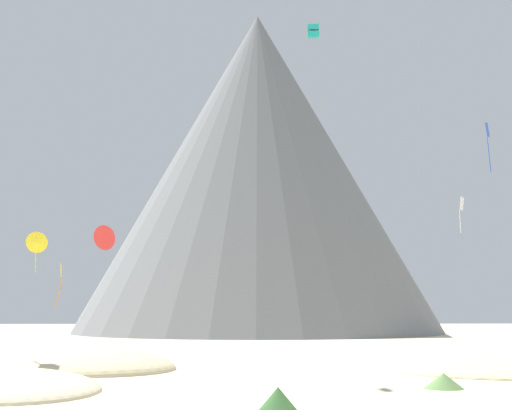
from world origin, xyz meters
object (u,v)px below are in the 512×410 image
at_px(bush_far_left, 444,381).
at_px(bush_low_patch, 278,399).
at_px(kite_white_mid, 462,206).
at_px(kite_teal_high, 313,31).
at_px(kite_yellow_low, 37,243).
at_px(kite_red_low, 105,237).
at_px(rock_massif, 258,180).
at_px(kite_gold_low, 61,274).
at_px(kite_blue_mid, 488,138).

distance_m(bush_far_left, bush_low_patch, 12.70).
bearing_deg(kite_white_mid, kite_teal_high, 162.87).
height_order(bush_far_left, kite_yellow_low, kite_yellow_low).
distance_m(bush_far_left, kite_yellow_low, 57.74).
distance_m(bush_low_patch, kite_red_low, 44.25).
bearing_deg(bush_low_patch, kite_red_low, 109.74).
relative_size(kite_white_mid, kite_yellow_low, 0.87).
distance_m(rock_massif, kite_gold_low, 74.50).
relative_size(rock_massif, kite_white_mid, 23.48).
bearing_deg(kite_gold_low, kite_blue_mid, -64.73).
xyz_separation_m(kite_white_mid, kite_teal_high, (-16.45, 2.56, 21.88)).
bearing_deg(bush_low_patch, bush_far_left, 40.89).
bearing_deg(kite_blue_mid, kite_red_low, -8.03).
bearing_deg(bush_low_patch, kite_teal_high, 80.79).
bearing_deg(bush_far_left, rock_massif, 93.36).
bearing_deg(kite_white_mid, kite_yellow_low, 165.34).
distance_m(kite_red_low, kite_yellow_low, 16.49).
bearing_deg(bush_low_patch, kite_gold_low, 115.46).
xyz_separation_m(rock_massif, kite_blue_mid, (19.65, -70.12, -8.88)).
distance_m(bush_low_patch, kite_blue_mid, 47.59).
height_order(bush_low_patch, kite_yellow_low, kite_yellow_low).
bearing_deg(rock_massif, kite_teal_high, -85.61).
bearing_deg(kite_gold_low, kite_teal_high, -37.34).
height_order(bush_low_patch, kite_gold_low, kite_gold_low).
bearing_deg(kite_yellow_low, kite_teal_high, -10.23).
height_order(kite_white_mid, kite_blue_mid, kite_blue_mid).
xyz_separation_m(rock_massif, kite_gold_low, (-22.18, -67.57, -22.19)).
distance_m(kite_white_mid, kite_red_low, 40.00).
bearing_deg(kite_gold_low, bush_far_left, -108.45).
height_order(bush_far_left, kite_white_mid, kite_white_mid).
distance_m(kite_teal_high, kite_gold_low, 41.82).
distance_m(kite_gold_low, kite_blue_mid, 43.97).
relative_size(kite_red_low, kite_blue_mid, 0.54).
bearing_deg(rock_massif, bush_far_left, -86.64).
bearing_deg(kite_blue_mid, kite_gold_low, -4.91).
relative_size(bush_low_patch, kite_white_mid, 0.42).
height_order(kite_red_low, kite_yellow_low, kite_yellow_low).
bearing_deg(bush_far_left, bush_low_patch, -139.11).
relative_size(rock_massif, kite_red_low, 36.42).
distance_m(kite_white_mid, kite_gold_low, 44.66).
distance_m(kite_white_mid, kite_yellow_low, 49.83).
distance_m(bush_far_left, kite_red_low, 41.57).
relative_size(rock_massif, kite_teal_high, 54.59).
relative_size(kite_teal_high, kite_yellow_low, 0.37).
relative_size(bush_far_left, bush_low_patch, 1.23).
bearing_deg(kite_white_mid, kite_gold_low, -176.20).
distance_m(kite_red_low, kite_gold_low, 5.71).
bearing_deg(kite_blue_mid, kite_white_mid, -96.73).
bearing_deg(kite_teal_high, bush_low_patch, -92.46).
height_order(kite_white_mid, kite_yellow_low, kite_white_mid).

